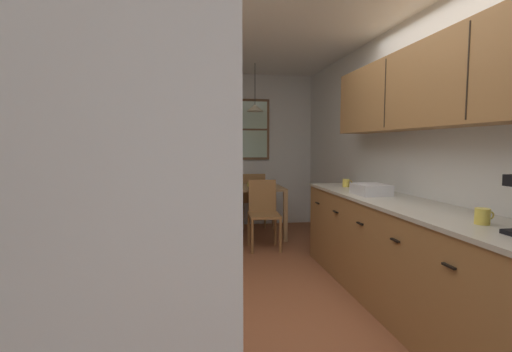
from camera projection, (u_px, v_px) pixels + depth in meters
ground_plane at (266, 280)px, 3.70m from camera, size 12.00×12.00×0.00m
wall_left at (123, 155)px, 3.37m from camera, size 0.10×9.00×2.55m
wall_right at (392, 154)px, 3.81m from camera, size 0.10×9.00×2.55m
wall_back at (236, 150)px, 6.20m from camera, size 4.40×0.10×2.55m
ceiling_slab at (266, 17)px, 3.48m from camera, size 4.40×9.00×0.08m
refrigerator at (130, 272)px, 1.34m from camera, size 0.77×0.78×1.81m
stove_range at (143, 302)px, 2.08m from camera, size 0.66×0.63×1.10m
microwave_over_range at (116, 92)px, 1.96m from camera, size 0.39×0.58×0.32m
counter_left at (162, 246)px, 3.32m from camera, size 0.64×1.89×0.90m
upper_cabinets_left at (141, 86)px, 3.13m from camera, size 0.33×1.97×0.72m
counter_right at (411, 260)px, 2.90m from camera, size 0.64×3.34×0.90m
upper_cabinets_right at (439, 85)px, 2.76m from camera, size 0.33×3.02×0.65m
dining_table at (255, 195)px, 5.40m from camera, size 0.80×0.80×0.75m
dining_chair_near at (263, 211)px, 4.82m from camera, size 0.41×0.41×0.90m
dining_chair_far at (253, 197)px, 6.02m from camera, size 0.40×0.40×0.90m
pendant_light at (255, 108)px, 5.29m from camera, size 0.26×0.26×0.69m
back_window at (246, 130)px, 6.12m from camera, size 0.78×0.05×1.02m
trash_bin at (196, 230)px, 4.51m from camera, size 0.30×0.30×0.63m
storage_canister at (151, 198)px, 2.57m from camera, size 0.12×0.12×0.19m
dish_towel at (205, 283)px, 2.29m from camera, size 0.02×0.16×0.24m
mug_by_coffeemaker at (483, 216)px, 2.15m from camera, size 0.12×0.08×0.10m
mug_spare at (346, 183)px, 4.07m from camera, size 0.11×0.08×0.09m
dish_rack at (371, 189)px, 3.43m from camera, size 0.28×0.34×0.10m
table_serving_bowl at (253, 184)px, 5.43m from camera, size 0.17×0.17×0.06m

